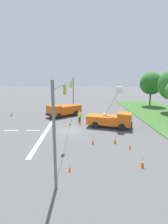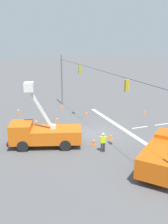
# 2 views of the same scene
# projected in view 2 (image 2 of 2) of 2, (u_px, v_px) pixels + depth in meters

# --- Properties ---
(ground_plane) EXTENTS (200.00, 200.00, 0.00)m
(ground_plane) POSITION_uv_depth(u_px,v_px,m) (98.00, 133.00, 27.37)
(ground_plane) COLOR #565659
(lane_markings) EXTENTS (17.60, 15.25, 0.01)m
(lane_markings) POSITION_uv_depth(u_px,v_px,m) (136.00, 128.00, 28.96)
(lane_markings) COLOR silver
(lane_markings) RESTS_ON ground
(signal_gantry) EXTENTS (26.20, 0.33, 7.20)m
(signal_gantry) POSITION_uv_depth(u_px,v_px,m) (98.00, 94.00, 26.16)
(signal_gantry) COLOR slate
(signal_gantry) RESTS_ON ground
(utility_truck_bucket_lift) EXTENTS (4.26, 6.95, 5.97)m
(utility_truck_bucket_lift) POSITION_uv_depth(u_px,v_px,m) (43.00, 133.00, 23.85)
(utility_truck_bucket_lift) COLOR orange
(utility_truck_bucket_lift) RESTS_ON ground
(utility_truck_support_near) EXTENTS (6.07, 6.65, 2.24)m
(utility_truck_support_near) POSITION_uv_depth(u_px,v_px,m) (165.00, 154.00, 19.69)
(utility_truck_support_near) COLOR #D6560F
(utility_truck_support_near) RESTS_ON ground
(road_worker) EXTENTS (0.33, 0.63, 1.77)m
(road_worker) POSITION_uv_depth(u_px,v_px,m) (103.00, 141.00, 22.76)
(road_worker) COLOR #383842
(road_worker) RESTS_ON ground
(traffic_cone_foreground_left) EXTENTS (0.36, 0.36, 0.81)m
(traffic_cone_foreground_left) POSITION_uv_depth(u_px,v_px,m) (18.00, 111.00, 34.15)
(traffic_cone_foreground_left) COLOR orange
(traffic_cone_foreground_left) RESTS_ON ground
(traffic_cone_mid_left) EXTENTS (0.36, 0.36, 0.69)m
(traffic_cone_mid_left) POSITION_uv_depth(u_px,v_px,m) (86.00, 114.00, 33.14)
(traffic_cone_mid_left) COLOR orange
(traffic_cone_mid_left) RESTS_ON ground
(traffic_cone_mid_right) EXTENTS (0.36, 0.36, 0.63)m
(traffic_cone_mid_right) POSITION_uv_depth(u_px,v_px,m) (23.00, 120.00, 30.75)
(traffic_cone_mid_right) COLOR orange
(traffic_cone_mid_right) RESTS_ON ground
(traffic_cone_near_bucket) EXTENTS (0.36, 0.36, 0.70)m
(traffic_cone_near_bucket) POSITION_uv_depth(u_px,v_px,m) (94.00, 141.00, 24.51)
(traffic_cone_near_bucket) COLOR orange
(traffic_cone_near_bucket) RESTS_ON ground
(traffic_cone_lane_edge_a) EXTENTS (0.36, 0.36, 0.82)m
(traffic_cone_lane_edge_a) POSITION_uv_depth(u_px,v_px,m) (36.00, 122.00, 29.81)
(traffic_cone_lane_edge_a) COLOR orange
(traffic_cone_lane_edge_a) RESTS_ON ground
(traffic_cone_lane_edge_b) EXTENTS (0.36, 0.36, 0.71)m
(traffic_cone_lane_edge_b) POSITION_uv_depth(u_px,v_px,m) (57.00, 119.00, 30.87)
(traffic_cone_lane_edge_b) COLOR orange
(traffic_cone_lane_edge_b) RESTS_ON ground
(traffic_cone_far_left) EXTENTS (0.36, 0.36, 0.59)m
(traffic_cone_far_left) POSITION_uv_depth(u_px,v_px,m) (144.00, 113.00, 33.76)
(traffic_cone_far_left) COLOR orange
(traffic_cone_far_left) RESTS_ON ground
(traffic_cone_far_right) EXTENTS (0.36, 0.36, 0.59)m
(traffic_cone_far_right) POSITION_uv_depth(u_px,v_px,m) (62.00, 106.00, 36.67)
(traffic_cone_far_right) COLOR orange
(traffic_cone_far_right) RESTS_ON ground
(traffic_cone_centre_line) EXTENTS (0.36, 0.36, 0.58)m
(traffic_cone_centre_line) POSITION_uv_depth(u_px,v_px,m) (111.00, 136.00, 25.89)
(traffic_cone_centre_line) COLOR orange
(traffic_cone_centre_line) RESTS_ON ground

